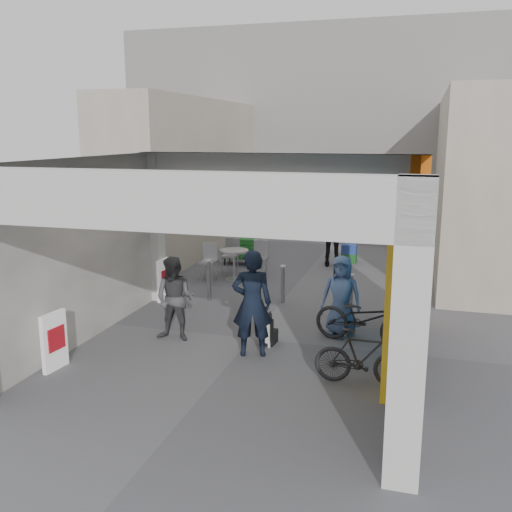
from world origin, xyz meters
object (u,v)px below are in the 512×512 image
(white_van, at_px, (415,222))
(border_collie, at_px, (268,331))
(cafe_set, at_px, (233,264))
(bicycle_rear, at_px, (363,357))
(bicycle_front, at_px, (364,319))
(man_elderly, at_px, (341,295))
(man_crates, at_px, (333,235))
(man_with_dog, at_px, (252,303))
(man_back_turned, at_px, (175,299))
(produce_stand, at_px, (242,254))

(white_van, bearing_deg, border_collie, -178.11)
(cafe_set, xyz_separation_m, border_collie, (2.29, -4.83, -0.07))
(bicycle_rear, bearing_deg, bicycle_front, 4.58)
(bicycle_rear, bearing_deg, man_elderly, 15.98)
(man_elderly, distance_m, man_crates, 5.94)
(cafe_set, xyz_separation_m, white_van, (4.77, 6.92, 0.38))
(man_with_dog, xyz_separation_m, man_back_turned, (-1.64, 0.34, -0.15))
(border_collie, height_order, man_back_turned, man_back_turned)
(man_crates, bearing_deg, cafe_set, 30.07)
(cafe_set, xyz_separation_m, man_elderly, (3.52, -3.84, 0.45))
(cafe_set, xyz_separation_m, man_back_turned, (0.51, -5.04, 0.47))
(bicycle_front, bearing_deg, cafe_set, 57.78)
(man_crates, xyz_separation_m, white_van, (2.30, 4.92, -0.22))
(border_collie, height_order, man_elderly, man_elderly)
(produce_stand, relative_size, border_collie, 1.67)
(produce_stand, xyz_separation_m, man_back_turned, (0.73, -6.58, 0.51))
(cafe_set, xyz_separation_m, man_with_dog, (2.15, -5.38, 0.62))
(bicycle_front, xyz_separation_m, bicycle_rear, (0.15, -1.79, -0.06))
(produce_stand, height_order, bicycle_front, bicycle_front)
(white_van, bearing_deg, bicycle_rear, -168.80)
(man_elderly, height_order, white_van, man_elderly)
(cafe_set, xyz_separation_m, man_crates, (2.47, 2.00, 0.60))
(cafe_set, height_order, produce_stand, cafe_set)
(bicycle_front, bearing_deg, white_van, 10.86)
(produce_stand, xyz_separation_m, white_van, (4.99, 5.39, 0.43))
(produce_stand, xyz_separation_m, bicycle_front, (4.25, -5.83, 0.21))
(man_elderly, bearing_deg, bicycle_front, -40.10)
(cafe_set, bearing_deg, man_crates, 39.03)
(produce_stand, bearing_deg, man_crates, -6.32)
(man_back_turned, bearing_deg, man_elderly, 21.01)
(man_crates, relative_size, bicycle_rear, 1.25)
(border_collie, distance_m, man_crates, 6.87)
(produce_stand, height_order, man_crates, man_crates)
(cafe_set, relative_size, border_collie, 2.36)
(border_collie, relative_size, man_elderly, 0.44)
(produce_stand, distance_m, man_with_dog, 7.34)
(bicycle_front, distance_m, bicycle_rear, 1.80)
(cafe_set, relative_size, white_van, 0.38)
(man_elderly, bearing_deg, cafe_set, 134.82)
(man_elderly, distance_m, bicycle_front, 0.74)
(man_with_dog, bearing_deg, border_collie, -121.64)
(produce_stand, xyz_separation_m, man_with_dog, (2.38, -6.92, 0.67))
(man_crates, bearing_deg, white_van, -124.01)
(man_back_turned, distance_m, bicycle_rear, 3.83)
(man_crates, height_order, white_van, man_crates)
(man_back_turned, bearing_deg, bicycle_front, 11.17)
(man_elderly, xyz_separation_m, bicycle_front, (0.50, -0.46, -0.29))
(cafe_set, distance_m, produce_stand, 1.55)
(cafe_set, relative_size, bicycle_rear, 1.08)
(man_back_turned, xyz_separation_m, bicycle_front, (3.52, 0.75, -0.30))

